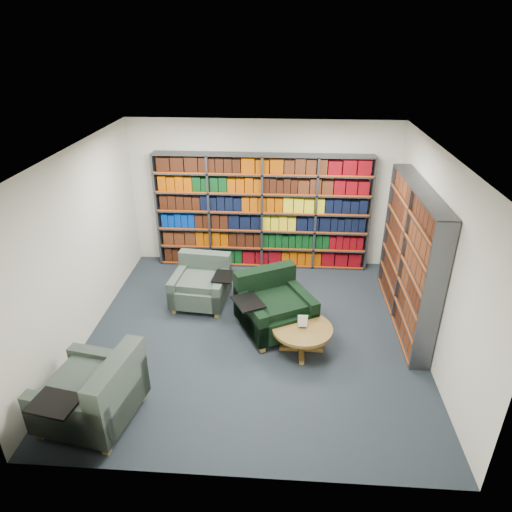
# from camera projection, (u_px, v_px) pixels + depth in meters

# --- Properties ---
(room_shell) EXTENTS (5.02, 5.02, 2.82)m
(room_shell) POSITION_uv_depth(u_px,v_px,m) (253.00, 253.00, 6.40)
(room_shell) COLOR black
(room_shell) RESTS_ON ground
(bookshelf_back) EXTENTS (4.00, 0.28, 2.20)m
(bookshelf_back) POSITION_uv_depth(u_px,v_px,m) (262.00, 213.00, 8.62)
(bookshelf_back) COLOR #47494F
(bookshelf_back) RESTS_ON ground
(bookshelf_right) EXTENTS (0.28, 2.50, 2.20)m
(bookshelf_right) POSITION_uv_depth(u_px,v_px,m) (410.00, 258.00, 6.92)
(bookshelf_right) COLOR #47494F
(bookshelf_right) RESTS_ON ground
(chair_teal_left) EXTENTS (1.09, 0.97, 0.80)m
(chair_teal_left) POSITION_uv_depth(u_px,v_px,m) (202.00, 284.00, 7.75)
(chair_teal_left) COLOR #0D273F
(chair_teal_left) RESTS_ON ground
(chair_green_right) EXTENTS (1.34, 1.33, 0.90)m
(chair_green_right) POSITION_uv_depth(u_px,v_px,m) (272.00, 307.00, 7.05)
(chair_green_right) COLOR black
(chair_green_right) RESTS_ON ground
(chair_teal_front) EXTENTS (1.19, 1.29, 0.93)m
(chair_teal_front) POSITION_uv_depth(u_px,v_px,m) (97.00, 396.00, 5.33)
(chair_teal_front) COLOR #0D273F
(chair_teal_front) RESTS_ON ground
(coffee_table) EXTENTS (0.87, 0.87, 0.61)m
(coffee_table) POSITION_uv_depth(u_px,v_px,m) (302.00, 332.00, 6.52)
(coffee_table) COLOR olive
(coffee_table) RESTS_ON ground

